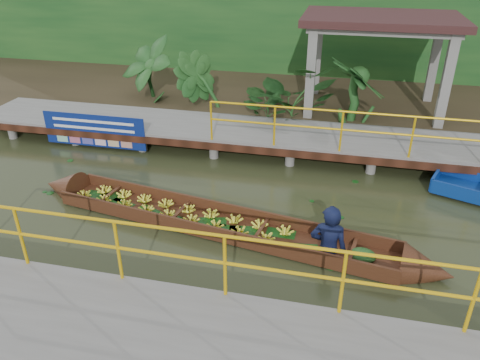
# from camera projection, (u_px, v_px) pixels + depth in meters

# --- Properties ---
(ground) EXTENTS (80.00, 80.00, 0.00)m
(ground) POSITION_uv_depth(u_px,v_px,m) (225.00, 215.00, 9.78)
(ground) COLOR #2A2E17
(ground) RESTS_ON ground
(land_strip) EXTENTS (30.00, 8.00, 0.45)m
(land_strip) POSITION_uv_depth(u_px,v_px,m) (279.00, 97.00, 16.15)
(land_strip) COLOR #2E2517
(land_strip) RESTS_ON ground
(far_dock) EXTENTS (16.00, 2.06, 1.66)m
(far_dock) POSITION_uv_depth(u_px,v_px,m) (257.00, 134.00, 12.51)
(far_dock) COLOR slate
(far_dock) RESTS_ON ground
(pavilion) EXTENTS (4.40, 3.00, 3.00)m
(pavilion) POSITION_uv_depth(u_px,v_px,m) (381.00, 29.00, 13.31)
(pavilion) COLOR slate
(pavilion) RESTS_ON ground
(foliage_backdrop) EXTENTS (30.00, 0.80, 4.00)m
(foliage_backdrop) POSITION_uv_depth(u_px,v_px,m) (291.00, 31.00, 17.47)
(foliage_backdrop) COLOR #144119
(foliage_backdrop) RESTS_ON ground
(vendor_boat) EXTENTS (8.72, 2.30, 2.25)m
(vendor_boat) POSITION_uv_depth(u_px,v_px,m) (240.00, 220.00, 9.05)
(vendor_boat) COLOR #3B1E10
(vendor_boat) RESTS_ON ground
(blue_banner) EXTENTS (2.89, 0.04, 0.90)m
(blue_banner) POSITION_uv_depth(u_px,v_px,m) (94.00, 131.00, 12.50)
(blue_banner) COLOR navy
(blue_banner) RESTS_ON ground
(tropical_plants) EXTENTS (14.23, 1.23, 1.54)m
(tropical_plants) POSITION_uv_depth(u_px,v_px,m) (347.00, 92.00, 13.34)
(tropical_plants) COLOR #144119
(tropical_plants) RESTS_ON ground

